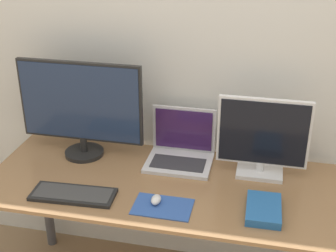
{
  "coord_description": "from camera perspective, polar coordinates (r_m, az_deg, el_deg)",
  "views": [
    {
      "loc": [
        0.44,
        -1.48,
        1.92
      ],
      "look_at": [
        0.02,
        0.45,
        0.98
      ],
      "focal_mm": 50.0,
      "sensor_mm": 36.0,
      "label": 1
    }
  ],
  "objects": [
    {
      "name": "monitor_left",
      "position": [
        2.38,
        -10.6,
        2.27
      ],
      "size": [
        0.64,
        0.2,
        0.5
      ],
      "color": "black",
      "rests_on": "desk"
    },
    {
      "name": "keyboard",
      "position": [
        2.16,
        -11.48,
        -8.16
      ],
      "size": [
        0.39,
        0.17,
        0.02
      ],
      "color": "black",
      "rests_on": "desk"
    },
    {
      "name": "book",
      "position": [
        2.05,
        11.57,
        -9.91
      ],
      "size": [
        0.15,
        0.23,
        0.04
      ],
      "color": "#235B9E",
      "rests_on": "desk"
    },
    {
      "name": "mousepad",
      "position": [
        2.05,
        -0.66,
        -9.81
      ],
      "size": [
        0.26,
        0.17,
        0.0
      ],
      "color": "#2D519E",
      "rests_on": "desk"
    },
    {
      "name": "desk",
      "position": [
        2.29,
        -0.94,
        -9.29
      ],
      "size": [
        1.66,
        0.7,
        0.74
      ],
      "color": "olive",
      "rests_on": "ground_plane"
    },
    {
      "name": "laptop",
      "position": [
        2.38,
        1.58,
        -2.81
      ],
      "size": [
        0.33,
        0.26,
        0.26
      ],
      "color": "silver",
      "rests_on": "desk"
    },
    {
      "name": "monitor_right",
      "position": [
        2.24,
        11.47,
        -1.47
      ],
      "size": [
        0.43,
        0.15,
        0.39
      ],
      "color": "silver",
      "rests_on": "desk"
    },
    {
      "name": "wall_back",
      "position": [
        2.39,
        1.28,
        9.04
      ],
      "size": [
        7.0,
        0.05,
        2.5
      ],
      "color": "silver",
      "rests_on": "ground_plane"
    },
    {
      "name": "mouse",
      "position": [
        2.06,
        -1.47,
        -8.96
      ],
      "size": [
        0.04,
        0.07,
        0.03
      ],
      "color": "silver",
      "rests_on": "mousepad"
    }
  ]
}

